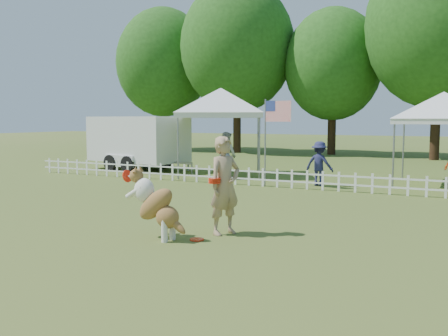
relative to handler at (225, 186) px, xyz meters
name	(u,v)px	position (x,y,z in m)	size (l,w,h in m)	color
ground	(185,234)	(-0.67, -0.37, -0.94)	(120.00, 120.00, 0.00)	#34541A
picket_fence	(299,179)	(-0.67, 6.63, -0.64)	(22.00, 0.08, 0.60)	white
handler	(225,186)	(0.00, 0.00, 0.00)	(0.69, 0.45, 1.88)	tan
dog	(157,204)	(-0.94, -0.92, -0.29)	(1.25, 0.42, 1.30)	brown
frisbee_on_turf	(197,239)	(-0.24, -0.67, -0.93)	(0.26, 0.26, 0.02)	red
canopy_tent_left	(221,133)	(-4.69, 9.03, 0.73)	(3.23, 3.23, 3.34)	white
canopy_tent_right	(442,140)	(3.28, 9.53, 0.57)	(2.93, 2.93, 3.03)	white
cargo_trailer	(138,143)	(-8.86, 9.28, 0.24)	(5.37, 2.36, 2.36)	white
flag_pole	(265,143)	(-1.92, 6.82, 0.48)	(1.10, 0.11, 2.85)	gray
spectator_a	(226,155)	(-4.07, 8.28, -0.08)	(0.84, 0.65, 1.73)	#AAABB0
spectator_b	(319,164)	(-0.32, 7.65, -0.21)	(0.95, 0.55, 1.47)	#23254B
tree_far_left	(164,72)	(-15.67, 21.63, 4.56)	(6.60, 6.60, 11.00)	#204C15
tree_left	(237,60)	(-9.67, 21.13, 5.06)	(7.40, 7.40, 12.00)	#204C15
tree_center_left	(333,75)	(-3.67, 22.13, 3.96)	(6.00, 6.00, 9.80)	#204C15
tree_center_right	(439,41)	(2.33, 20.63, 5.36)	(7.60, 7.60, 12.60)	#204C15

